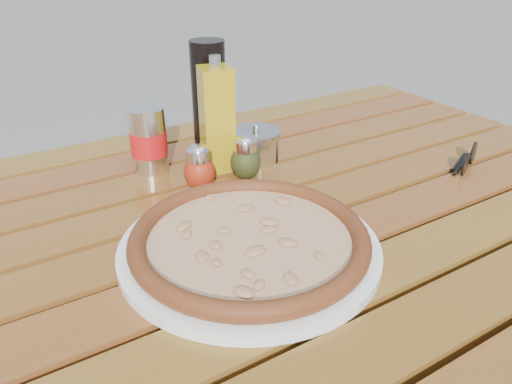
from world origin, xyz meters
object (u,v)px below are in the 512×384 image
dark_bottle (209,99)px  soda_can (149,140)px  pepper_shaker (199,168)px  olive_oil_cruet (217,119)px  table (262,254)px  oregano_shaker (245,158)px  pizza (250,238)px  sunglasses (467,160)px  plate (250,248)px  parmesan_tin (256,144)px

dark_bottle → soda_can: dark_bottle is taller
pepper_shaker → olive_oil_cruet: size_ratio=0.39×
table → soda_can: bearing=109.6°
dark_bottle → oregano_shaker: bearing=-91.0°
pizza → sunglasses: sunglasses is taller
table → oregano_shaker: 0.18m
pizza → plate: bearing=0.0°
soda_can → oregano_shaker: bearing=-42.8°
pepper_shaker → oregano_shaker: same height
plate → dark_bottle: size_ratio=1.64×
table → dark_bottle: (0.05, 0.27, 0.19)m
olive_oil_cruet → pepper_shaker: bearing=-139.5°
table → pepper_shaker: (-0.04, 0.13, 0.11)m
table → sunglasses: size_ratio=13.23×
plate → dark_bottle: (0.12, 0.34, 0.10)m
plate → parmesan_tin: parmesan_tin is taller
oregano_shaker → table: bearing=-109.1°
soda_can → olive_oil_cruet: bearing=-28.3°
table → plate: bearing=-132.2°
table → olive_oil_cruet: olive_oil_cruet is taller
table → pizza: bearing=-132.2°
pizza → oregano_shaker: bearing=60.6°
table → pepper_shaker: bearing=108.5°
olive_oil_cruet → oregano_shaker: bearing=-71.1°
table → parmesan_tin: size_ratio=12.09×
parmesan_tin → soda_can: bearing=162.4°
pizza → pepper_shaker: bearing=82.4°
olive_oil_cruet → parmesan_tin: 0.11m
olive_oil_cruet → parmesan_tin: (0.08, -0.00, -0.07)m
table → olive_oil_cruet: size_ratio=6.67×
plate → olive_oil_cruet: olive_oil_cruet is taller
olive_oil_cruet → sunglasses: (0.40, -0.24, -0.08)m
sunglasses → soda_can: bearing=124.5°
oregano_shaker → parmesan_tin: (0.06, 0.06, -0.01)m
plate → olive_oil_cruet: bearing=70.6°
soda_can → sunglasses: (0.51, -0.30, -0.04)m
oregano_shaker → soda_can: soda_can is taller
pepper_shaker → sunglasses: pepper_shaker is taller
soda_can → sunglasses: size_ratio=1.13×
pizza → soda_can: bearing=92.8°
dark_bottle → plate: bearing=-109.0°
plate → pepper_shaker: 0.22m
soda_can → table: bearing=-70.4°
pizza → oregano_shaker: 0.24m
pepper_shaker → olive_oil_cruet: bearing=40.5°
table → oregano_shaker: bearing=70.9°
pizza → soda_can: size_ratio=2.89×
pepper_shaker → sunglasses: (0.47, -0.19, -0.02)m
pepper_shaker → parmesan_tin: size_ratio=0.71×
oregano_shaker → sunglasses: size_ratio=0.77×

